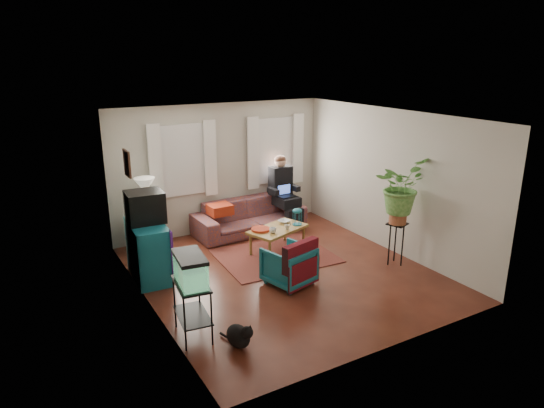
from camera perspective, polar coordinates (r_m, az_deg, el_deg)
floor at (r=8.19m, az=1.41°, el=-8.09°), size 4.50×5.00×0.01m
ceiling at (r=7.47m, az=1.55°, el=10.28°), size 4.50×5.00×0.01m
wall_back at (r=9.88m, az=-6.09°, el=4.21°), size 4.50×0.01×2.60m
wall_front at (r=5.86m, az=14.33°, el=-5.36°), size 4.50×0.01×2.60m
wall_left at (r=6.89m, az=-14.75°, el=-1.99°), size 0.01×5.00×2.60m
wall_right at (r=9.07m, az=13.74°, el=2.64°), size 0.01×5.00×2.60m
window_left at (r=9.52m, az=-10.50°, el=5.08°), size 1.08×0.04×1.38m
window_right at (r=10.37m, az=0.27°, el=6.33°), size 1.08×0.04×1.38m
curtains_left at (r=9.45m, az=-10.34°, el=4.99°), size 1.36×0.06×1.50m
curtains_right at (r=10.30m, az=0.49°, el=6.26°), size 1.36×0.06×1.50m
picture_frame at (r=7.52m, az=-16.62°, el=4.60°), size 0.04×0.32×0.40m
area_rug at (r=8.83m, az=0.35°, el=-6.11°), size 2.09×1.71×0.01m
sofa at (r=9.88m, az=-2.68°, el=-0.83°), size 2.32×0.98×0.89m
seated_person at (r=10.23m, az=1.33°, el=1.17°), size 0.60×0.72×1.36m
side_table at (r=9.29m, az=-14.33°, el=-3.10°), size 0.62×0.62×0.73m
table_lamp at (r=9.09m, az=-14.64°, el=0.88°), size 0.46×0.46×0.66m
dresser at (r=8.09m, az=-14.34°, el=-5.38°), size 0.58×1.07×0.93m
crt_tv at (r=7.95m, az=-14.74°, el=-0.31°), size 0.60×0.55×0.50m
aquarium_stand at (r=6.41m, az=-9.33°, el=-12.19°), size 0.45×0.71×0.75m
aquarium at (r=6.15m, az=-9.59°, el=-7.54°), size 0.41×0.65×0.39m
black_cat at (r=6.24m, az=-4.00°, el=-15.01°), size 0.37×0.47×0.35m
armchair at (r=7.70m, az=1.97°, el=-7.00°), size 0.81×0.78×0.69m
serape_throw at (r=7.48m, az=3.46°, el=-6.58°), size 0.71×0.33×0.57m
coffee_table at (r=8.97m, az=0.68°, el=-4.21°), size 1.24×0.92×0.46m
cup_a at (r=8.63m, az=0.10°, el=-3.11°), size 0.16×0.16×0.10m
cup_b at (r=8.80m, az=1.79°, el=-2.73°), size 0.13×0.13×0.09m
bowl at (r=9.16m, az=1.44°, el=-2.06°), size 0.27×0.27×0.05m
snack_tray at (r=8.76m, az=-1.35°, el=-3.00°), size 0.43×0.43×0.04m
birdcage at (r=9.02m, az=2.99°, el=-1.48°), size 0.23×0.23×0.32m
plant_stand at (r=8.65m, az=14.34°, el=-4.55°), size 0.40×0.40×0.75m
potted_plant at (r=8.37m, az=14.79°, el=1.12°), size 1.05×0.98×0.95m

